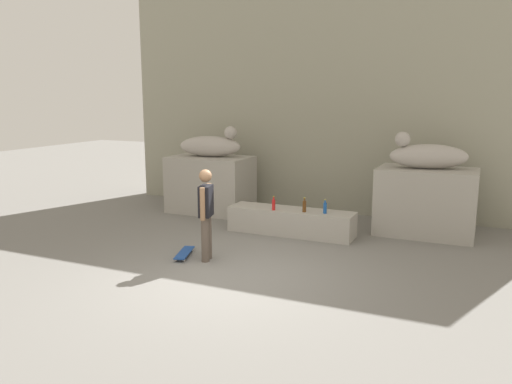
{
  "coord_description": "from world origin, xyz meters",
  "views": [
    {
      "loc": [
        3.73,
        -7.19,
        2.96
      ],
      "look_at": [
        -0.31,
        1.76,
        1.1
      ],
      "focal_mm": 35.91,
      "sensor_mm": 36.0,
      "label": 1
    }
  ],
  "objects_px": {
    "statue_reclining_right": "(427,155)",
    "bottle_red": "(274,204)",
    "skater": "(206,211)",
    "skateboard": "(184,253)",
    "bottle_brown": "(304,206)",
    "bottle_blue": "(325,208)",
    "statue_reclining_left": "(211,145)"
  },
  "relations": [
    {
      "from": "skater",
      "to": "bottle_blue",
      "type": "xyz_separation_m",
      "value": [
        1.55,
        2.23,
        -0.25
      ]
    },
    {
      "from": "statue_reclining_right",
      "to": "skater",
      "type": "bearing_deg",
      "value": 31.75
    },
    {
      "from": "skateboard",
      "to": "bottle_red",
      "type": "bearing_deg",
      "value": 137.78
    },
    {
      "from": "statue_reclining_left",
      "to": "bottle_brown",
      "type": "distance_m",
      "value": 3.38
    },
    {
      "from": "skateboard",
      "to": "bottle_brown",
      "type": "height_order",
      "value": "bottle_brown"
    },
    {
      "from": "statue_reclining_left",
      "to": "skater",
      "type": "xyz_separation_m",
      "value": [
        1.83,
        -3.49,
        -0.79
      ]
    },
    {
      "from": "statue_reclining_right",
      "to": "bottle_red",
      "type": "distance_m",
      "value": 3.4
    },
    {
      "from": "statue_reclining_left",
      "to": "bottle_brown",
      "type": "relative_size",
      "value": 5.37
    },
    {
      "from": "statue_reclining_left",
      "to": "skateboard",
      "type": "bearing_deg",
      "value": -78.02
    },
    {
      "from": "skater",
      "to": "skateboard",
      "type": "height_order",
      "value": "skater"
    },
    {
      "from": "statue_reclining_right",
      "to": "skater",
      "type": "height_order",
      "value": "statue_reclining_right"
    },
    {
      "from": "skater",
      "to": "bottle_blue",
      "type": "bearing_deg",
      "value": 130.56
    },
    {
      "from": "statue_reclining_left",
      "to": "skateboard",
      "type": "height_order",
      "value": "statue_reclining_left"
    },
    {
      "from": "skateboard",
      "to": "bottle_brown",
      "type": "relative_size",
      "value": 2.65
    },
    {
      "from": "skater",
      "to": "bottle_blue",
      "type": "distance_m",
      "value": 2.73
    },
    {
      "from": "bottle_red",
      "to": "statue_reclining_right",
      "type": "bearing_deg",
      "value": 25.51
    },
    {
      "from": "bottle_blue",
      "to": "bottle_brown",
      "type": "height_order",
      "value": "bottle_brown"
    },
    {
      "from": "bottle_blue",
      "to": "skater",
      "type": "bearing_deg",
      "value": -124.8
    },
    {
      "from": "bottle_blue",
      "to": "bottle_red",
      "type": "height_order",
      "value": "bottle_red"
    },
    {
      "from": "statue_reclining_left",
      "to": "skater",
      "type": "height_order",
      "value": "statue_reclining_left"
    },
    {
      "from": "statue_reclining_right",
      "to": "skateboard",
      "type": "height_order",
      "value": "statue_reclining_right"
    },
    {
      "from": "bottle_blue",
      "to": "statue_reclining_right",
      "type": "bearing_deg",
      "value": 34.32
    },
    {
      "from": "skater",
      "to": "bottle_red",
      "type": "xyz_separation_m",
      "value": [
        0.46,
        2.08,
        -0.25
      ]
    },
    {
      "from": "bottle_blue",
      "to": "bottle_brown",
      "type": "bearing_deg",
      "value": -173.67
    },
    {
      "from": "statue_reclining_right",
      "to": "bottle_brown",
      "type": "height_order",
      "value": "statue_reclining_right"
    },
    {
      "from": "bottle_brown",
      "to": "bottle_red",
      "type": "bearing_deg",
      "value": -171.51
    },
    {
      "from": "statue_reclining_right",
      "to": "bottle_blue",
      "type": "height_order",
      "value": "statue_reclining_right"
    },
    {
      "from": "statue_reclining_right",
      "to": "bottle_brown",
      "type": "relative_size",
      "value": 5.44
    },
    {
      "from": "statue_reclining_left",
      "to": "skater",
      "type": "relative_size",
      "value": 1.0
    },
    {
      "from": "skater",
      "to": "bottle_blue",
      "type": "height_order",
      "value": "skater"
    },
    {
      "from": "statue_reclining_left",
      "to": "bottle_brown",
      "type": "xyz_separation_m",
      "value": [
        2.94,
        -1.31,
        -1.04
      ]
    },
    {
      "from": "statue_reclining_left",
      "to": "bottle_blue",
      "type": "xyz_separation_m",
      "value": [
        3.38,
        -1.26,
        -1.05
      ]
    }
  ]
}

